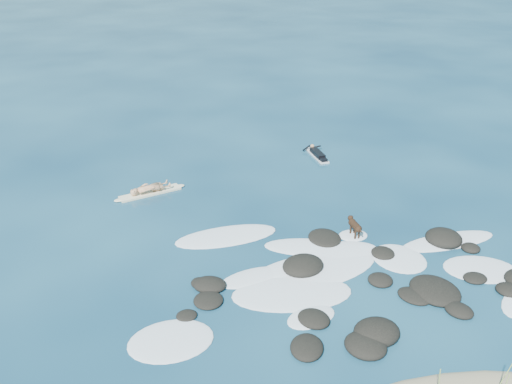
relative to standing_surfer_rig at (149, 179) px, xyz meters
name	(u,v)px	position (x,y,z in m)	size (l,w,h in m)	color
ground	(314,260)	(4.81, -6.92, -0.72)	(160.00, 160.00, 0.00)	#0A2642
reef_rocks	(385,285)	(6.37, -9.10, -0.61)	(12.20, 7.33, 0.58)	black
breaking_foam	(341,270)	(5.43, -7.79, -0.71)	(14.67, 8.56, 0.12)	white
standing_surfer_rig	(149,179)	(0.00, 0.00, 0.00)	(3.18, 1.19, 1.83)	#EFE4BF
paddling_surfer_rig	(317,154)	(8.51, 1.98, -0.59)	(1.02, 2.25, 0.39)	silver
dog	(354,225)	(6.81, -5.82, -0.25)	(0.29, 1.13, 0.72)	black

